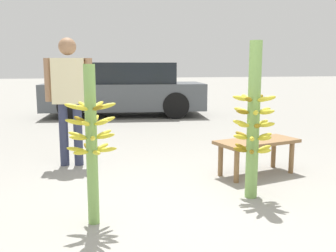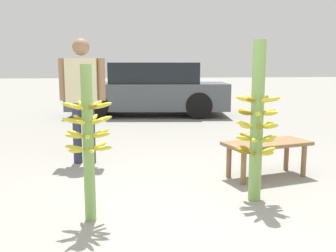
# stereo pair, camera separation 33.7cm
# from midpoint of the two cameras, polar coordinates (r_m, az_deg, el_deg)

# --- Properties ---
(ground_plane) EXTENTS (80.00, 80.00, 0.00)m
(ground_plane) POSITION_cam_midpoint_polar(r_m,az_deg,el_deg) (3.41, 5.87, -13.60)
(ground_plane) COLOR gray
(banana_stalk_left) EXTENTS (0.42, 0.42, 1.33)m
(banana_stalk_left) POSITION_cam_midpoint_polar(r_m,az_deg,el_deg) (3.16, -9.11, -2.00)
(banana_stalk_left) COLOR #7AA851
(banana_stalk_left) RESTS_ON ground_plane
(banana_stalk_center) EXTENTS (0.43, 0.43, 1.56)m
(banana_stalk_center) POSITION_cam_midpoint_polar(r_m,az_deg,el_deg) (3.73, 15.93, 0.39)
(banana_stalk_center) COLOR #7AA851
(banana_stalk_center) RESTS_ON ground_plane
(vendor_person) EXTENTS (0.63, 0.25, 1.68)m
(vendor_person) POSITION_cam_midpoint_polar(r_m,az_deg,el_deg) (5.10, -11.08, 5.45)
(vendor_person) COLOR #2D334C
(vendor_person) RESTS_ON ground_plane
(market_bench) EXTENTS (1.10, 0.66, 0.43)m
(market_bench) POSITION_cam_midpoint_polar(r_m,az_deg,el_deg) (4.63, 16.88, -3.20)
(market_bench) COLOR olive
(market_bench) RESTS_ON ground_plane
(parked_car) EXTENTS (4.37, 2.27, 1.40)m
(parked_car) POSITION_cam_midpoint_polar(r_m,az_deg,el_deg) (10.13, -1.77, 5.51)
(parked_car) COLOR #4C5156
(parked_car) RESTS_ON ground_plane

